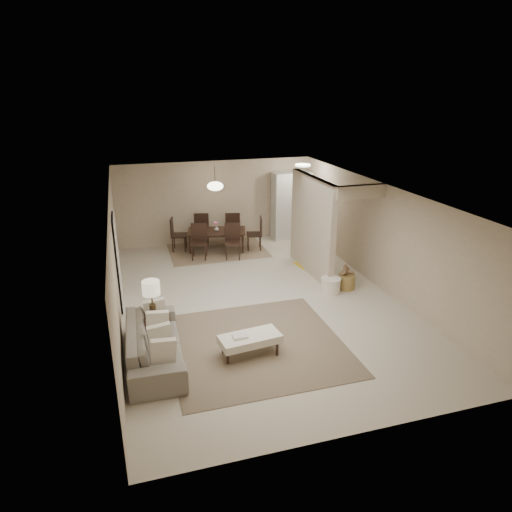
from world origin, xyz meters
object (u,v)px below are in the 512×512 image
object	(u,v)px
pantry_cabinet	(291,205)
wicker_basket	(346,282)
sofa	(154,343)
ottoman_bench	(250,339)
dining_table	(217,241)
round_pouf	(331,285)
side_table	(155,332)

from	to	relation	value
pantry_cabinet	wicker_basket	xyz separation A→B (m)	(-0.13, -4.15, -0.88)
sofa	wicker_basket	distance (m)	5.02
ottoman_bench	pantry_cabinet	bearing A→B (deg)	56.39
wicker_basket	dining_table	world-z (taller)	dining_table
ottoman_bench	dining_table	world-z (taller)	dining_table
pantry_cabinet	ottoman_bench	world-z (taller)	pantry_cabinet
pantry_cabinet	round_pouf	world-z (taller)	pantry_cabinet
wicker_basket	ottoman_bench	bearing A→B (deg)	-144.69
wicker_basket	round_pouf	bearing A→B (deg)	-167.72
wicker_basket	side_table	bearing A→B (deg)	-164.29
ottoman_bench	dining_table	distance (m)	5.77
round_pouf	wicker_basket	xyz separation A→B (m)	(0.46, 0.10, -0.01)
sofa	side_table	distance (m)	0.54
wicker_basket	dining_table	bearing A→B (deg)	123.64
pantry_cabinet	ottoman_bench	bearing A→B (deg)	-116.59
ottoman_bench	wicker_basket	world-z (taller)	ottoman_bench
side_table	dining_table	distance (m)	5.38
sofa	round_pouf	xyz separation A→B (m)	(4.21, 1.73, -0.16)
pantry_cabinet	ottoman_bench	xyz separation A→B (m)	(-3.14, -6.28, -0.74)
pantry_cabinet	dining_table	bearing A→B (deg)	-167.90
sofa	dining_table	xyz separation A→B (m)	(2.27, 5.44, -0.04)
pantry_cabinet	sofa	world-z (taller)	pantry_cabinet
pantry_cabinet	sofa	distance (m)	7.70
pantry_cabinet	dining_table	xyz separation A→B (m)	(-2.53, -0.54, -0.75)
round_pouf	dining_table	distance (m)	4.19
pantry_cabinet	side_table	size ratio (longest dim) A/B	3.90
pantry_cabinet	wicker_basket	distance (m)	4.24
sofa	side_table	xyz separation A→B (m)	(0.05, 0.53, -0.07)
pantry_cabinet	round_pouf	size ratio (longest dim) A/B	4.55
sofa	ottoman_bench	xyz separation A→B (m)	(1.66, -0.30, -0.03)
dining_table	round_pouf	bearing A→B (deg)	-48.47
ottoman_bench	side_table	distance (m)	1.81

